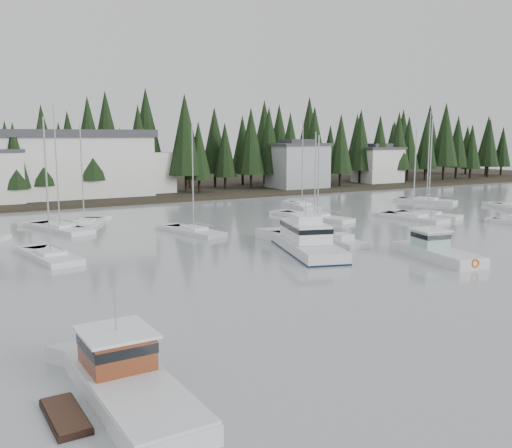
% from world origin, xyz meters
% --- Properties ---
extents(far_shore_land, '(240.00, 54.00, 1.00)m').
position_xyz_m(far_shore_land, '(0.00, 97.00, 0.00)').
color(far_shore_land, black).
rests_on(far_shore_land, ground).
extents(conifer_treeline, '(200.00, 22.00, 20.00)m').
position_xyz_m(conifer_treeline, '(0.00, 86.00, 0.00)').
color(conifer_treeline, black).
rests_on(conifer_treeline, ground).
extents(house_east_a, '(10.60, 8.48, 9.25)m').
position_xyz_m(house_east_a, '(36.00, 78.00, 4.90)').
color(house_east_a, '#999EA0').
rests_on(house_east_a, ground).
extents(house_east_b, '(9.54, 7.42, 8.25)m').
position_xyz_m(house_east_b, '(58.00, 80.00, 4.40)').
color(house_east_b, silver).
rests_on(house_east_b, ground).
extents(harbor_inn, '(29.50, 11.50, 10.90)m').
position_xyz_m(harbor_inn, '(-2.96, 82.34, 5.78)').
color(harbor_inn, silver).
rests_on(harbor_inn, ground).
extents(lobster_boat_brown, '(5.02, 9.54, 4.67)m').
position_xyz_m(lobster_boat_brown, '(-18.93, 7.56, 0.53)').
color(lobster_boat_brown, silver).
rests_on(lobster_boat_brown, ground).
extents(cabin_cruiser_center, '(7.06, 12.68, 5.20)m').
position_xyz_m(cabin_cruiser_center, '(4.06, 28.29, 0.78)').
color(cabin_cruiser_center, silver).
rests_on(cabin_cruiser_center, ground).
extents(lobster_boat_teal, '(4.35, 8.70, 4.62)m').
position_xyz_m(lobster_boat_teal, '(12.22, 20.15, 0.55)').
color(lobster_boat_teal, silver).
rests_on(lobster_boat_teal, ground).
extents(sailboat_0, '(6.52, 9.27, 14.73)m').
position_xyz_m(sailboat_0, '(42.52, 50.85, 0.08)').
color(sailboat_0, silver).
rests_on(sailboat_0, ground).
extents(sailboat_1, '(4.19, 8.63, 12.57)m').
position_xyz_m(sailboat_1, '(-16.83, 36.50, 0.07)').
color(sailboat_1, silver).
rests_on(sailboat_1, ground).
extents(sailboat_2, '(4.52, 8.77, 13.30)m').
position_xyz_m(sailboat_2, '(21.78, 55.27, 0.08)').
color(sailboat_2, silver).
rests_on(sailboat_2, ground).
extents(sailboat_3, '(5.84, 8.62, 11.06)m').
position_xyz_m(sailboat_3, '(10.36, 35.39, 0.06)').
color(sailboat_3, silver).
rests_on(sailboat_3, ground).
extents(sailboat_4, '(6.55, 8.48, 12.34)m').
position_xyz_m(sailboat_4, '(-10.15, 53.33, 0.07)').
color(sailboat_4, silver).
rests_on(sailboat_4, ground).
extents(sailboat_6, '(5.18, 11.22, 11.48)m').
position_xyz_m(sailboat_6, '(16.65, 44.82, 0.05)').
color(sailboat_6, silver).
rests_on(sailboat_6, ground).
extents(sailboat_7, '(5.62, 8.67, 13.14)m').
position_xyz_m(sailboat_7, '(30.36, 38.82, 0.08)').
color(sailboat_7, silver).
rests_on(sailboat_7, ground).
extents(sailboat_9, '(5.79, 9.02, 12.36)m').
position_xyz_m(sailboat_9, '(46.54, 38.36, 0.07)').
color(sailboat_9, silver).
rests_on(sailboat_9, ground).
extents(sailboat_10, '(4.54, 8.73, 12.00)m').
position_xyz_m(sailboat_10, '(-1.09, 42.20, 0.07)').
color(sailboat_10, silver).
rests_on(sailboat_10, ground).
extents(sailboat_12, '(4.30, 9.23, 11.84)m').
position_xyz_m(sailboat_12, '(27.09, 38.24, 0.06)').
color(sailboat_12, silver).
rests_on(sailboat_12, ground).
extents(sailboat_13, '(5.98, 10.24, 14.36)m').
position_xyz_m(sailboat_13, '(-13.26, 51.47, 0.07)').
color(sailboat_13, silver).
rests_on(sailboat_13, ground).
extents(runabout_1, '(2.58, 5.97, 1.42)m').
position_xyz_m(runabout_1, '(9.18, 29.52, 0.13)').
color(runabout_1, silver).
rests_on(runabout_1, ground).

